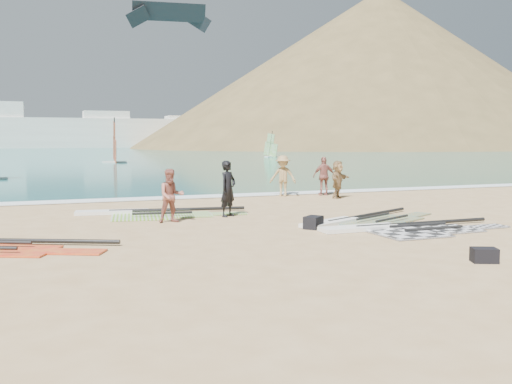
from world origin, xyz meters
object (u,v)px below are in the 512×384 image
object	(u,v)px
rig_orange	(363,221)
beachgoer_mid	(283,176)
beachgoer_right	(338,179)
person_wetsuit	(228,189)
beachgoer_left	(171,196)
gear_bag_far	(484,255)
rig_grey	(403,229)
rig_green	(147,213)
gear_bag_near	(313,222)
beachgoer_back	(324,176)

from	to	relation	value
rig_orange	beachgoer_mid	bearing A→B (deg)	58.41
beachgoer_right	person_wetsuit	bearing A→B (deg)	173.22
beachgoer_left	beachgoer_mid	distance (m)	9.22
rig_orange	gear_bag_far	xyz separation A→B (m)	(-0.68, -6.06, 0.11)
rig_grey	person_wetsuit	size ratio (longest dim) A/B	3.03
rig_grey	beachgoer_mid	distance (m)	10.44
gear_bag_far	beachgoer_mid	xyz separation A→B (m)	(1.57, 14.61, 0.79)
rig_green	beachgoer_mid	world-z (taller)	beachgoer_mid
gear_bag_near	beachgoer_left	world-z (taller)	beachgoer_left
rig_grey	beachgoer_mid	xyz separation A→B (m)	(0.68, 10.38, 0.90)
person_wetsuit	beachgoer_mid	size ratio (longest dim) A/B	1.02
rig_orange	beachgoer_mid	size ratio (longest dim) A/B	2.99
rig_orange	person_wetsuit	distance (m)	4.71
rig_orange	gear_bag_near	xyz separation A→B (m)	(-2.07, -0.55, 0.14)
beachgoer_back	rig_orange	bearing A→B (deg)	79.79
rig_orange	gear_bag_near	distance (m)	2.14
rig_grey	beachgoer_mid	world-z (taller)	beachgoer_mid
rig_orange	beachgoer_mid	xyz separation A→B (m)	(0.90, 8.55, 0.90)
rig_orange	person_wetsuit	bearing A→B (deg)	116.21
rig_grey	beachgoer_left	size ratio (longest dim) A/B	3.38
gear_bag_near	beachgoer_back	world-z (taller)	beachgoer_back
rig_orange	beachgoer_right	world-z (taller)	beachgoer_right
rig_grey	beachgoer_left	bearing A→B (deg)	145.78
rig_grey	beachgoer_mid	bearing A→B (deg)	85.87
rig_green	gear_bag_far	size ratio (longest dim) A/B	11.40
rig_green	gear_bag_near	world-z (taller)	gear_bag_near
rig_grey	rig_green	world-z (taller)	rig_green
beachgoer_right	beachgoer_mid	bearing A→B (deg)	99.85
beachgoer_mid	beachgoer_right	world-z (taller)	beachgoer_mid
rig_grey	gear_bag_near	xyz separation A→B (m)	(-2.28, 1.28, 0.14)
rig_green	beachgoer_left	bearing A→B (deg)	-70.59
rig_grey	person_wetsuit	distance (m)	6.14
beachgoer_back	person_wetsuit	bearing A→B (deg)	48.49
rig_green	rig_orange	size ratio (longest dim) A/B	1.07
gear_bag_near	beachgoer_back	xyz separation A→B (m)	(4.93, 8.76, 0.73)
gear_bag_near	gear_bag_far	distance (m)	5.68
gear_bag_far	beachgoer_left	world-z (taller)	beachgoer_left
person_wetsuit	beachgoer_left	size ratio (longest dim) A/B	1.12
beachgoer_mid	beachgoer_back	bearing A→B (deg)	24.98
beachgoer_back	beachgoer_mid	bearing A→B (deg)	-0.90
rig_green	rig_orange	bearing A→B (deg)	-26.23
rig_orange	gear_bag_far	size ratio (longest dim) A/B	10.67
person_wetsuit	rig_green	bearing A→B (deg)	116.08
rig_grey	rig_green	xyz separation A→B (m)	(-6.38, 6.10, 0.00)
rig_green	rig_grey	bearing A→B (deg)	-35.22
rig_green	person_wetsuit	xyz separation A→B (m)	(2.53, -1.42, 0.91)
rig_orange	person_wetsuit	size ratio (longest dim) A/B	2.94
rig_orange	person_wetsuit	xyz separation A→B (m)	(-3.63, 2.86, 0.91)
rig_green	beachgoer_mid	distance (m)	8.31
beachgoer_left	beachgoer_back	size ratio (longest dim) A/B	0.95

